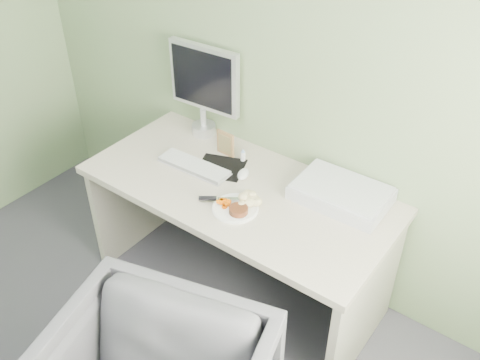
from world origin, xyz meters
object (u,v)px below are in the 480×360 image
Objects in this scene: monitor at (204,86)px; scanner at (341,194)px; plate at (235,208)px; desk at (238,214)px.

scanner is at bearing -9.12° from monitor.
plate is 0.42× the size of monitor.
monitor is at bearing 172.83° from scanner.
desk is at bearing -156.33° from scanner.
desk is 3.54× the size of scanner.
scanner is (0.47, 0.22, 0.22)m from desk.
desk is 0.74m from monitor.
plate is 0.49× the size of scanner.
desk is 3.02× the size of monitor.
monitor is (-0.56, 0.46, 0.29)m from plate.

